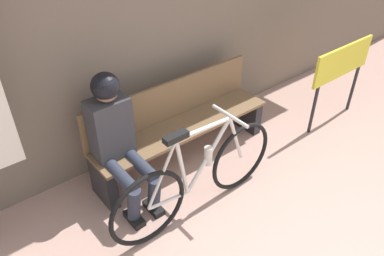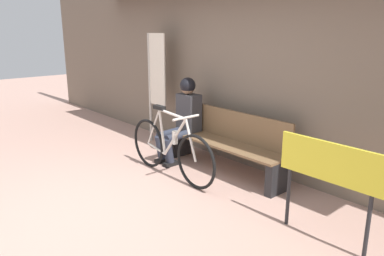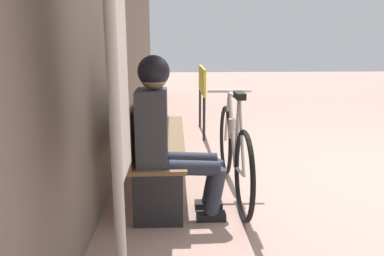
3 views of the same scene
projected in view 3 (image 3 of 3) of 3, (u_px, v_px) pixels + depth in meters
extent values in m
plane|color=tan|center=(355.00, 179.00, 3.63)|extent=(24.00, 24.00, 0.00)
cube|color=#756656|center=(98.00, 5.00, 3.15)|extent=(12.00, 0.12, 3.20)
cube|color=brown|center=(162.00, 139.00, 3.52)|extent=(1.91, 0.42, 0.03)
cube|color=brown|center=(140.00, 116.00, 3.46)|extent=(1.91, 0.03, 0.40)
cube|color=#232326|center=(158.00, 200.00, 2.69)|extent=(0.10, 0.36, 0.39)
cube|color=#232326|center=(164.00, 136.00, 4.45)|extent=(0.10, 0.36, 0.39)
torus|color=black|center=(244.00, 176.00, 2.75)|extent=(0.68, 0.04, 0.68)
torus|color=black|center=(226.00, 140.00, 3.73)|extent=(0.68, 0.04, 0.68)
cylinder|color=silver|center=(234.00, 96.00, 3.17)|extent=(0.54, 0.03, 0.07)
cylinder|color=silver|center=(232.00, 128.00, 3.29)|extent=(0.47, 0.03, 0.58)
cylinder|color=silver|center=(237.00, 134.00, 3.02)|extent=(0.13, 0.03, 0.60)
cylinder|color=silver|center=(239.00, 171.00, 2.95)|extent=(0.38, 0.03, 0.09)
cylinder|color=silver|center=(242.00, 136.00, 2.83)|extent=(0.30, 0.02, 0.54)
cylinder|color=silver|center=(227.00, 118.00, 3.58)|extent=(0.21, 0.03, 0.51)
cube|color=black|center=(240.00, 95.00, 2.90)|extent=(0.20, 0.07, 0.05)
cylinder|color=silver|center=(229.00, 91.00, 3.43)|extent=(0.03, 0.40, 0.03)
cylinder|color=beige|center=(232.00, 128.00, 3.29)|extent=(0.07, 0.07, 0.17)
cylinder|color=#2D3342|center=(189.00, 168.00, 2.71)|extent=(0.11, 0.45, 0.13)
cylinder|color=#2D3342|center=(215.00, 191.00, 2.76)|extent=(0.11, 0.17, 0.37)
cube|color=black|center=(211.00, 216.00, 2.81)|extent=(0.10, 0.22, 0.06)
cylinder|color=#2D3342|center=(188.00, 159.00, 2.90)|extent=(0.11, 0.45, 0.13)
cylinder|color=#2D3342|center=(213.00, 181.00, 2.95)|extent=(0.11, 0.17, 0.37)
cube|color=black|center=(209.00, 205.00, 3.00)|extent=(0.10, 0.22, 0.06)
cube|color=#38383D|center=(152.00, 127.00, 2.73)|extent=(0.34, 0.22, 0.55)
sphere|color=#9E7556|center=(154.00, 76.00, 2.64)|extent=(0.20, 0.20, 0.20)
sphere|color=black|center=(154.00, 71.00, 2.63)|extent=(0.23, 0.23, 0.23)
cylinder|color=#B7B2A8|center=(116.00, 138.00, 1.60)|extent=(0.05, 0.05, 1.82)
cube|color=silver|center=(120.00, 57.00, 1.74)|extent=(0.40, 0.02, 1.16)
cylinder|color=#232326|center=(204.00, 119.00, 4.94)|extent=(0.04, 0.04, 0.59)
cylinder|color=#232326|center=(200.00, 108.00, 5.70)|extent=(0.04, 0.04, 0.59)
cube|color=yellow|center=(202.00, 80.00, 5.21)|extent=(0.98, 0.03, 0.36)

